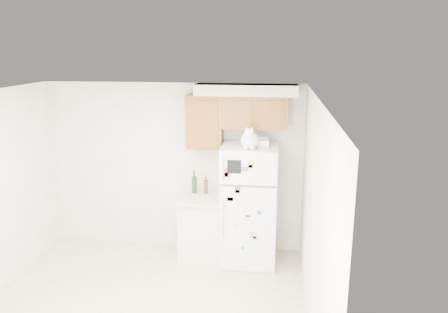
% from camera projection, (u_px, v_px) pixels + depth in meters
% --- Properties ---
extents(room_shell, '(3.84, 4.04, 2.52)m').
position_uv_depth(room_shell, '(147.00, 173.00, 4.70)').
color(room_shell, white).
rests_on(room_shell, ground_plane).
extents(refrigerator, '(0.76, 0.78, 1.70)m').
position_uv_depth(refrigerator, '(249.00, 205.00, 6.10)').
color(refrigerator, white).
rests_on(refrigerator, ground_plane).
extents(base_counter, '(0.64, 0.64, 0.92)m').
position_uv_depth(base_counter, '(202.00, 226.00, 6.34)').
color(base_counter, white).
rests_on(base_counter, ground_plane).
extents(cat, '(0.31, 0.45, 0.32)m').
position_uv_depth(cat, '(250.00, 140.00, 5.69)').
color(cat, white).
rests_on(cat, refrigerator).
extents(storage_box_back, '(0.20, 0.17, 0.10)m').
position_uv_depth(storage_box_back, '(261.00, 140.00, 6.01)').
color(storage_box_back, white).
rests_on(storage_box_back, refrigerator).
extents(storage_box_front, '(0.15, 0.11, 0.09)m').
position_uv_depth(storage_box_front, '(263.00, 143.00, 5.81)').
color(storage_box_front, white).
rests_on(storage_box_front, refrigerator).
extents(bottle_green, '(0.08, 0.08, 0.33)m').
position_uv_depth(bottle_green, '(194.00, 182.00, 6.34)').
color(bottle_green, '#19381E').
rests_on(bottle_green, base_counter).
extents(bottle_amber, '(0.06, 0.06, 0.27)m').
position_uv_depth(bottle_amber, '(206.00, 185.00, 6.32)').
color(bottle_amber, '#593814').
rests_on(bottle_amber, base_counter).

